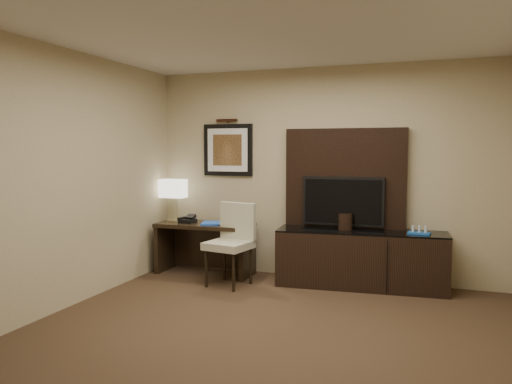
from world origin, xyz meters
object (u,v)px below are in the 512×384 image
at_px(tv, 343,201).
at_px(desk_chair, 229,244).
at_px(desk_phone, 188,219).
at_px(minibar_tray, 419,230).
at_px(table_lamp, 173,199).
at_px(credenza, 361,259).
at_px(desk, 205,248).
at_px(ice_bucket, 345,222).
at_px(water_bottle, 234,217).

xyz_separation_m(tv, desk_chair, (-1.28, -0.63, -0.51)).
relative_size(desk_chair, desk_phone, 5.18).
bearing_deg(minibar_tray, table_lamp, 179.26).
height_order(credenza, tv, tv).
distance_m(tv, minibar_tray, 0.97).
xyz_separation_m(desk_phone, minibar_tray, (2.94, 0.07, 0.00)).
bearing_deg(desk_phone, minibar_tray, 6.58).
relative_size(credenza, minibar_tray, 8.17).
bearing_deg(table_lamp, minibar_tray, -0.74).
relative_size(desk, desk_phone, 6.46).
distance_m(desk, table_lamp, 0.82).
relative_size(table_lamp, ice_bucket, 3.08).
relative_size(credenza, desk_phone, 10.14).
bearing_deg(credenza, water_bottle, 174.48).
bearing_deg(minibar_tray, water_bottle, 178.92).
xyz_separation_m(credenza, desk_chair, (-1.52, -0.49, 0.17)).
height_order(tv, table_lamp, tv).
bearing_deg(ice_bucket, tv, 112.81).
height_order(desk, desk_chair, desk_chair).
relative_size(credenza, ice_bucket, 10.40).
distance_m(desk, desk_chair, 0.70).
distance_m(desk, ice_bucket, 1.91).
bearing_deg(minibar_tray, credenza, 178.42).
xyz_separation_m(desk, credenza, (2.05, 0.05, 0.00)).
distance_m(credenza, desk_chair, 1.61).
xyz_separation_m(desk_chair, water_bottle, (-0.14, 0.51, 0.26)).
height_order(tv, desk_phone, tv).
bearing_deg(ice_bucket, minibar_tray, -2.37).
relative_size(water_bottle, ice_bucket, 0.90).
bearing_deg(credenza, desk, 176.76).
xyz_separation_m(table_lamp, desk_phone, (0.28, -0.11, -0.25)).
bearing_deg(water_bottle, desk_phone, -169.56).
bearing_deg(table_lamp, desk, -8.15).
bearing_deg(table_lamp, credenza, -0.52).
bearing_deg(credenza, ice_bucket, 170.28).
relative_size(desk, desk_chair, 1.25).
xyz_separation_m(water_bottle, ice_bucket, (1.46, -0.01, 0.02)).
xyz_separation_m(credenza, table_lamp, (-2.56, 0.02, 0.63)).
bearing_deg(ice_bucket, desk_chair, -159.19).
relative_size(desk, water_bottle, 7.34).
distance_m(desk, credenza, 2.05).
distance_m(desk, desk_phone, 0.46).
xyz_separation_m(desk, ice_bucket, (1.85, 0.07, 0.44)).
xyz_separation_m(desk_chair, ice_bucket, (1.33, 0.50, 0.27)).
xyz_separation_m(tv, desk_phone, (-2.04, -0.23, -0.29)).
relative_size(desk, tv, 1.27).
bearing_deg(water_bottle, tv, 4.64).
height_order(table_lamp, water_bottle, table_lamp).
height_order(table_lamp, ice_bucket, table_lamp).
xyz_separation_m(desk_phone, water_bottle, (0.62, 0.11, 0.04)).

